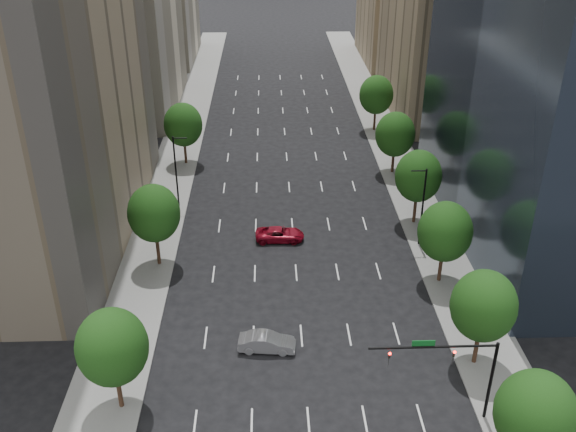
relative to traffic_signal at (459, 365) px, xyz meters
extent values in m
cube|color=slate|center=(-26.03, 30.00, -5.10)|extent=(6.00, 200.00, 0.15)
cube|color=slate|center=(4.97, 30.00, -5.10)|extent=(6.00, 200.00, 0.15)
cube|color=beige|center=(-35.53, 73.00, 12.33)|extent=(14.00, 30.00, 35.00)
cube|color=beige|center=(-35.53, 106.00, 3.83)|extent=(14.00, 26.00, 18.00)
cube|color=#8C7759|center=(14.47, 70.00, 9.83)|extent=(14.00, 30.00, 30.00)
cube|color=#8C7759|center=(14.47, 103.00, 2.83)|extent=(14.00, 26.00, 16.00)
ellipsoid|color=#16390F|center=(3.47, -5.00, 0.23)|extent=(5.20, 5.20, 5.98)
cylinder|color=#382316|center=(3.47, 6.00, -3.17)|extent=(0.36, 0.36, 4.00)
ellipsoid|color=#16390F|center=(3.47, 6.00, 0.59)|extent=(5.20, 5.20, 5.98)
cylinder|color=#382316|center=(3.47, 18.00, -3.22)|extent=(0.36, 0.36, 3.90)
ellipsoid|color=#16390F|center=(3.47, 18.00, 0.44)|extent=(5.20, 5.20, 5.98)
cylinder|color=#382316|center=(3.47, 30.00, -3.12)|extent=(0.36, 0.36, 4.10)
ellipsoid|color=#16390F|center=(3.47, 30.00, 0.73)|extent=(5.20, 5.20, 5.98)
cylinder|color=#382316|center=(3.47, 44.00, -3.27)|extent=(0.36, 0.36, 3.80)
ellipsoid|color=#16390F|center=(3.47, 44.00, 0.30)|extent=(5.20, 5.20, 5.98)
cylinder|color=#382316|center=(3.47, 60.00, -3.17)|extent=(0.36, 0.36, 4.00)
ellipsoid|color=#16390F|center=(3.47, 60.00, 0.59)|extent=(5.20, 5.20, 5.98)
cylinder|color=#382316|center=(-24.53, 2.00, -3.17)|extent=(0.36, 0.36, 4.00)
ellipsoid|color=#16390F|center=(-24.53, 2.00, 0.59)|extent=(5.20, 5.20, 5.98)
cylinder|color=#382316|center=(-24.53, 22.00, -3.10)|extent=(0.36, 0.36, 4.15)
ellipsoid|color=#16390F|center=(-24.53, 22.00, 0.80)|extent=(5.20, 5.20, 5.98)
cylinder|color=#382316|center=(-24.53, 48.00, -3.20)|extent=(0.36, 0.36, 3.95)
ellipsoid|color=#16390F|center=(-24.53, 48.00, 0.52)|extent=(5.20, 5.20, 5.98)
cylinder|color=black|center=(2.97, 25.00, -0.67)|extent=(0.20, 0.20, 9.00)
cylinder|color=black|center=(2.17, 25.00, 3.63)|extent=(1.60, 0.14, 0.14)
cylinder|color=black|center=(-24.03, 35.00, -0.67)|extent=(0.20, 0.20, 9.00)
cylinder|color=black|center=(-23.23, 35.00, 3.63)|extent=(1.60, 0.14, 0.14)
cylinder|color=black|center=(2.47, 0.00, -1.67)|extent=(0.24, 0.24, 7.00)
cylinder|color=black|center=(-2.03, 0.00, 1.63)|extent=(9.00, 0.18, 0.18)
imported|color=black|center=(-0.53, 0.00, 1.08)|extent=(0.18, 0.22, 1.10)
imported|color=black|center=(-5.03, 0.00, 1.08)|extent=(0.18, 0.22, 1.10)
sphere|color=#FF0C07|center=(-0.53, -0.18, 1.28)|extent=(0.20, 0.20, 0.20)
sphere|color=#FF0C07|center=(-5.03, -0.18, 1.28)|extent=(0.20, 0.20, 0.20)
cube|color=#0C591E|center=(-2.73, 0.00, 1.98)|extent=(1.60, 0.06, 0.45)
imported|color=gray|center=(-13.53, 8.22, -4.38)|extent=(4.95, 2.12, 1.59)
imported|color=maroon|center=(-12.03, 26.55, -4.44)|extent=(5.34, 2.54, 1.47)
camera|label=1|loc=(-13.21, -34.31, 30.46)|focal=40.07mm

